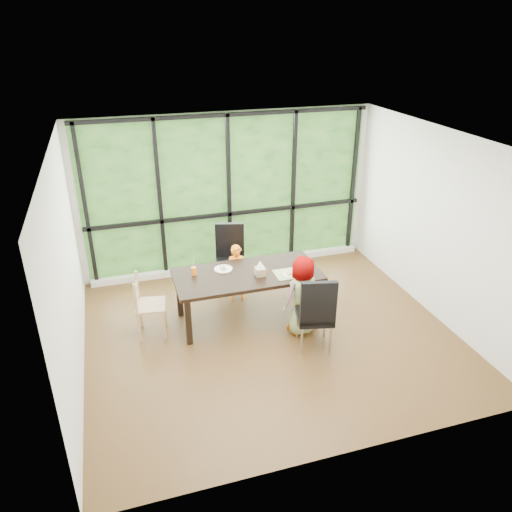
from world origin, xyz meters
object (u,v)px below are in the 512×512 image
Objects in this scene: child_older at (301,296)px; orange_cup at (194,271)px; tissue_box at (260,272)px; dining_table at (247,296)px; plate_far at (223,269)px; chair_end_beech at (151,305)px; chair_window_leather at (230,259)px; green_cup at (311,269)px; child_toddler at (237,273)px; plate_near at (291,274)px; chair_interior_leather at (315,311)px.

orange_cup is (-1.34, 0.71, 0.23)m from child_older.
child_older reaches higher than tissue_box.
plate_far reaches higher than dining_table.
chair_window_leather is at bearing -47.84° from chair_end_beech.
child_toddler is at bearing 135.88° from green_cup.
chair_end_beech is 1.14m from plate_far.
orange_cup is at bearing -140.47° from child_toddler.
plate_near is (0.58, -0.22, 0.38)m from dining_table.
child_older is 4.36× the size of plate_far.
green_cup is at bearing -88.55° from chair_end_beech.
tissue_box is at bearing 166.20° from plate_near.
chair_window_leather is 0.94× the size of child_older.
child_toddler reaches higher than orange_cup.
green_cup reaches higher than orange_cup.
green_cup reaches higher than dining_table.
chair_window_leather is 0.36m from child_toddler.
chair_end_beech is 7.95× the size of orange_cup.
chair_window_leather reaches higher than dining_table.
plate_far is (-0.91, 0.74, 0.18)m from child_older.
green_cup is (1.16, -0.46, 0.06)m from plate_far.
chair_interior_leather is at bearing -54.03° from dining_table.
chair_end_beech is 3.41× the size of plate_far.
child_toddler reaches higher than plate_far.
child_toddler is at bearing 102.64° from tissue_box.
chair_interior_leather is 1.17× the size of child_toddler.
chair_window_leather is at bearing 91.42° from dining_table.
child_older is at bearing -41.23° from dining_table.
child_toddler is 0.79m from tissue_box.
chair_window_leather is 1.63m from chair_end_beech.
chair_window_leather is 1.00× the size of chair_interior_leather.
chair_window_leather reaches higher than chair_end_beech.
tissue_box reaches higher than orange_cup.
child_toddler is 8.16× the size of orange_cup.
plate_far is at bearing 144.74° from tissue_box.
chair_end_beech is at bearing -170.23° from plate_far.
tissue_box is (0.88, -0.29, 0.00)m from orange_cup.
orange_cup is at bearing 163.10° from plate_near.
orange_cup is at bearing -67.76° from chair_end_beech.
chair_interior_leather reaches higher than green_cup.
child_toddler is 0.90m from orange_cup.
child_older is at bearing -50.16° from child_toddler.
child_older reaches higher than dining_table.
chair_end_beech is at bearing 172.92° from green_cup.
chair_interior_leather is 4.93× the size of plate_near.
chair_interior_leather is 1.20× the size of chair_end_beech.
green_cup is at bearing -21.80° from plate_far.
child_older is at bearing -51.40° from chair_window_leather.
chair_end_beech is 6.53× the size of green_cup.
dining_table is 1.14m from chair_interior_leather.
chair_window_leather is at bearing 126.79° from green_cup.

